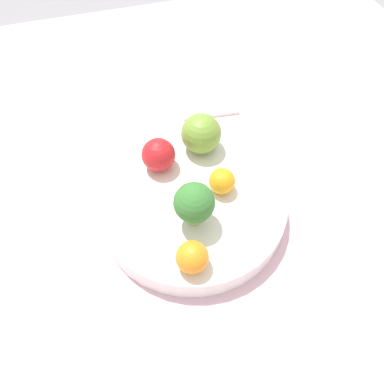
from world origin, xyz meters
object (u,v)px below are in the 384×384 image
(broccoli, at_px, (194,203))
(orange_front, at_px, (192,257))
(napkin, at_px, (205,94))
(orange_back, at_px, (223,184))
(apple_green, at_px, (158,155))
(bowl, at_px, (192,203))
(apple_red, at_px, (201,134))

(broccoli, bearing_deg, orange_front, 161.20)
(orange_front, bearing_deg, napkin, -20.35)
(broccoli, height_order, orange_back, broccoli)
(apple_green, distance_m, napkin, 0.22)
(bowl, height_order, broccoli, broccoli)
(apple_red, xyz_separation_m, napkin, (0.16, -0.06, -0.06))
(bowl, height_order, apple_red, apple_red)
(apple_green, relative_size, orange_back, 1.32)
(orange_back, bearing_deg, apple_red, 2.46)
(orange_back, height_order, napkin, orange_back)
(apple_green, bearing_deg, broccoli, -168.57)
(broccoli, bearing_deg, bowl, -12.76)
(bowl, distance_m, broccoli, 0.07)
(broccoli, relative_size, napkin, 0.51)
(apple_red, relative_size, orange_back, 1.63)
(bowl, xyz_separation_m, napkin, (0.24, -0.10, -0.01))
(broccoli, bearing_deg, apple_red, -21.19)
(apple_red, distance_m, apple_green, 0.07)
(orange_front, relative_size, napkin, 0.30)
(orange_front, distance_m, napkin, 0.37)
(broccoli, height_order, napkin, broccoli)
(broccoli, xyz_separation_m, apple_red, (0.12, -0.05, -0.01))
(broccoli, distance_m, orange_back, 0.07)
(bowl, distance_m, apple_green, 0.08)
(apple_green, xyz_separation_m, orange_front, (-0.17, -0.00, -0.00))
(apple_red, height_order, apple_green, apple_red)
(bowl, xyz_separation_m, orange_front, (-0.10, 0.03, 0.04))
(apple_green, bearing_deg, bowl, -155.58)
(bowl, relative_size, napkin, 1.96)
(broccoli, distance_m, apple_red, 0.13)
(orange_back, bearing_deg, napkin, -12.42)
(apple_green, xyz_separation_m, napkin, (0.17, -0.13, -0.06))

